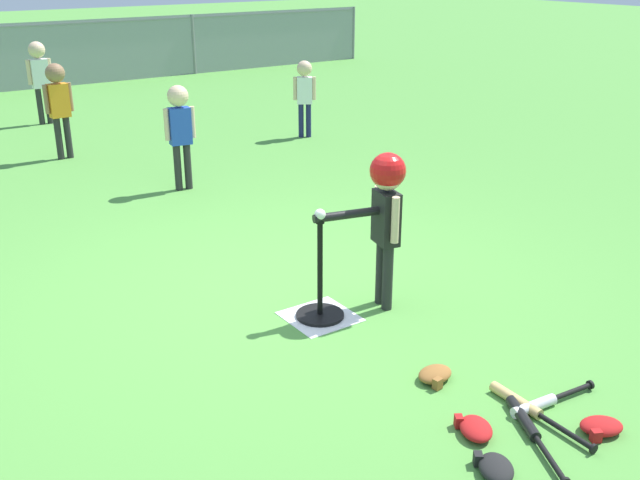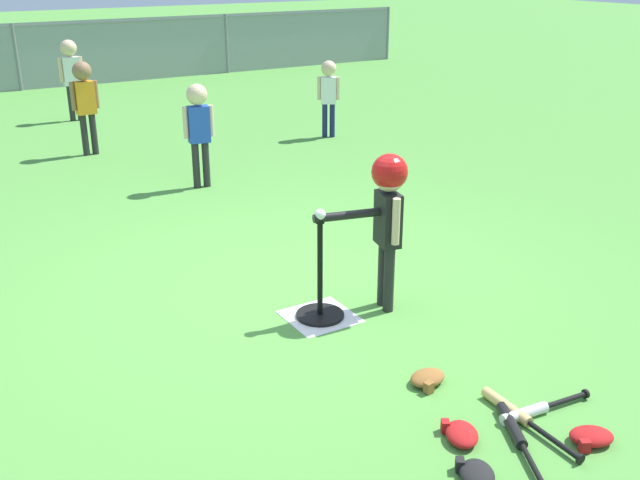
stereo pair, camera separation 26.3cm
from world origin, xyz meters
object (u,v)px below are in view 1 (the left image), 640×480
(fielder_near_left, at_px, (39,72))
(fielder_near_right, at_px, (305,88))
(batting_tee, at_px, (320,302))
(glove_near_bats, at_px, (475,428))
(spare_bat_black, at_px, (528,426))
(glove_by_plate, at_px, (435,375))
(fielder_deep_right, at_px, (58,98))
(batter_child, at_px, (385,200))
(spare_bat_wood, at_px, (526,406))
(glove_outfield_drop, at_px, (601,427))
(fielder_deep_left, at_px, (180,123))
(baseball_on_tee, at_px, (320,215))
(glove_tossed_aside, at_px, (495,468))
(spare_bat_silver, at_px, (542,403))

(fielder_near_left, bearing_deg, fielder_near_right, -47.05)
(batting_tee, height_order, glove_near_bats, batting_tee)
(spare_bat_black, bearing_deg, glove_by_plate, 95.17)
(fielder_deep_right, bearing_deg, glove_near_bats, -89.45)
(batter_child, relative_size, spare_bat_wood, 1.61)
(batter_child, relative_size, glove_by_plate, 4.51)
(glove_outfield_drop, bearing_deg, fielder_deep_right, 94.93)
(batter_child, height_order, fielder_deep_left, batter_child)
(baseball_on_tee, height_order, batter_child, batter_child)
(glove_tossed_aside, bearing_deg, spare_bat_black, 18.95)
(spare_bat_wood, bearing_deg, spare_bat_silver, -16.48)
(batter_child, distance_m, spare_bat_wood, 1.59)
(batting_tee, xyz_separation_m, glove_tossed_aside, (-0.24, -1.76, -0.07))
(glove_by_plate, bearing_deg, glove_near_bats, -110.65)
(spare_bat_silver, bearing_deg, fielder_near_right, 67.80)
(batting_tee, relative_size, glove_near_bats, 2.53)
(spare_bat_black, bearing_deg, spare_bat_wood, 44.61)
(fielder_deep_right, bearing_deg, baseball_on_tee, -88.27)
(fielder_deep_right, bearing_deg, glove_tossed_aside, -90.69)
(baseball_on_tee, xyz_separation_m, fielder_near_right, (2.77, 4.35, -0.09))
(spare_bat_black, bearing_deg, batting_tee, 95.23)
(batter_child, xyz_separation_m, glove_outfield_drop, (-0.00, -1.74, -0.73))
(spare_bat_wood, height_order, glove_by_plate, glove_by_plate)
(fielder_deep_right, relative_size, spare_bat_wood, 1.65)
(fielder_near_right, bearing_deg, spare_bat_black, -113.70)
(baseball_on_tee, height_order, fielder_near_right, fielder_near_right)
(glove_tossed_aside, bearing_deg, spare_bat_wood, 26.64)
(spare_bat_black, bearing_deg, fielder_deep_left, 86.09)
(spare_bat_wood, xyz_separation_m, spare_bat_black, (-0.13, -0.12, -0.00))
(glove_by_plate, distance_m, glove_outfield_drop, 0.91)
(baseball_on_tee, relative_size, glove_near_bats, 0.27)
(batting_tee, distance_m, batter_child, 0.80)
(fielder_near_right, relative_size, glove_near_bats, 3.65)
(batter_child, relative_size, fielder_deep_left, 1.02)
(batting_tee, xyz_separation_m, glove_outfield_drop, (0.44, -1.85, -0.07))
(batting_tee, xyz_separation_m, spare_bat_black, (0.15, -1.63, -0.08))
(fielder_deep_left, xyz_separation_m, spare_bat_silver, (-0.10, -4.67, -0.65))
(fielder_near_right, xyz_separation_m, glove_tossed_aside, (-3.01, -6.11, -0.60))
(batting_tee, distance_m, fielder_near_left, 7.15)
(fielder_deep_left, height_order, spare_bat_silver, fielder_deep_left)
(spare_bat_silver, bearing_deg, spare_bat_black, -156.94)
(fielder_near_right, xyz_separation_m, glove_outfield_drop, (-2.33, -6.19, -0.60))
(glove_by_plate, bearing_deg, spare_bat_wood, -69.91)
(spare_bat_black, distance_m, glove_near_bats, 0.28)
(spare_bat_wood, distance_m, glove_near_bats, 0.37)
(fielder_deep_left, bearing_deg, fielder_near_left, 94.03)
(fielder_near_left, distance_m, spare_bat_silver, 8.68)
(fielder_near_right, bearing_deg, glove_near_bats, -116.12)
(baseball_on_tee, xyz_separation_m, glove_by_plate, (0.09, -1.01, -0.69))
(glove_by_plate, bearing_deg, spare_bat_silver, -62.02)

